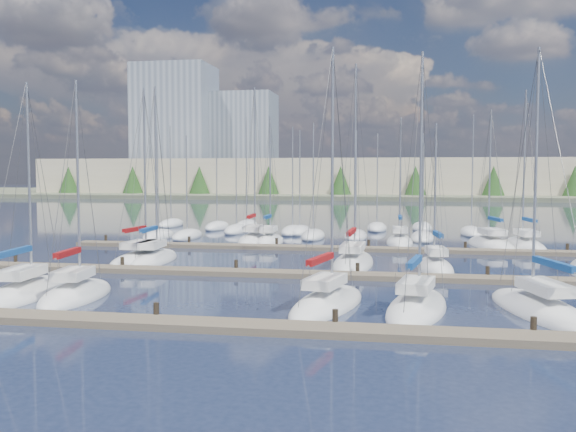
% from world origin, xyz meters
% --- Properties ---
extents(ground, '(400.00, 400.00, 0.00)m').
position_xyz_m(ground, '(0.00, 60.00, 0.00)').
color(ground, '#222C45').
rests_on(ground, ground).
extents(dock_near, '(44.00, 1.93, 1.10)m').
position_xyz_m(dock_near, '(0.00, 2.01, 0.15)').
color(dock_near, '#6B5E4C').
rests_on(dock_near, ground).
extents(dock_mid, '(44.00, 1.93, 1.10)m').
position_xyz_m(dock_mid, '(0.00, 16.01, 0.15)').
color(dock_mid, '#6B5E4C').
rests_on(dock_mid, ground).
extents(dock_far, '(44.00, 1.93, 1.10)m').
position_xyz_m(dock_far, '(0.00, 30.01, 0.15)').
color(dock_far, '#6B5E4C').
rests_on(dock_far, ground).
extents(sailboat_e, '(3.96, 8.54, 13.10)m').
position_xyz_m(sailboat_e, '(7.50, 6.99, 0.18)').
color(sailboat_e, white).
rests_on(sailboat_e, ground).
extents(sailboat_o, '(2.49, 6.58, 12.53)m').
position_xyz_m(sailboat_o, '(-5.40, 34.42, 0.20)').
color(sailboat_o, white).
rests_on(sailboat_o, ground).
extents(sailboat_k, '(3.05, 10.16, 15.05)m').
position_xyz_m(sailboat_k, '(3.38, 21.53, 0.18)').
color(sailboat_k, white).
rests_on(sailboat_k, ground).
extents(sailboat_d, '(4.26, 8.60, 13.51)m').
position_xyz_m(sailboat_d, '(3.17, 7.19, 0.18)').
color(sailboat_d, white).
rests_on(sailboat_d, ground).
extents(sailboat_b, '(3.57, 9.08, 12.21)m').
position_xyz_m(sailboat_b, '(-13.12, 7.22, 0.17)').
color(sailboat_b, white).
rests_on(sailboat_b, ground).
extents(sailboat_i, '(2.86, 8.46, 13.66)m').
position_xyz_m(sailboat_i, '(-11.23, 20.67, 0.19)').
color(sailboat_i, white).
rests_on(sailboat_i, ground).
extents(sailboat_q, '(4.63, 9.41, 12.92)m').
position_xyz_m(sailboat_q, '(14.63, 35.36, 0.17)').
color(sailboat_q, white).
rests_on(sailboat_q, ground).
extents(sailboat_h, '(3.73, 8.26, 13.49)m').
position_xyz_m(sailboat_h, '(-12.09, 20.47, 0.18)').
color(sailboat_h, white).
rests_on(sailboat_h, ground).
extents(sailboat_f, '(4.92, 9.68, 13.24)m').
position_xyz_m(sailboat_f, '(13.18, 7.52, 0.18)').
color(sailboat_f, white).
rests_on(sailboat_f, ground).
extents(sailboat_p, '(2.66, 7.25, 12.37)m').
position_xyz_m(sailboat_p, '(6.60, 35.89, 0.19)').
color(sailboat_p, white).
rests_on(sailboat_p, ground).
extents(sailboat_c, '(3.37, 7.43, 12.22)m').
position_xyz_m(sailboat_c, '(-10.17, 7.16, 0.18)').
color(sailboat_c, white).
rests_on(sailboat_c, ground).
extents(sailboat_n, '(2.98, 8.69, 15.35)m').
position_xyz_m(sailboat_n, '(-7.06, 35.12, 0.20)').
color(sailboat_n, white).
rests_on(sailboat_n, ground).
extents(sailboat_l, '(2.95, 7.01, 10.68)m').
position_xyz_m(sailboat_l, '(9.02, 20.30, 0.18)').
color(sailboat_l, white).
rests_on(sailboat_l, ground).
extents(sailboat_r, '(3.59, 9.19, 14.54)m').
position_xyz_m(sailboat_r, '(17.43, 34.87, 0.19)').
color(sailboat_r, white).
rests_on(sailboat_r, ground).
extents(distant_boats, '(36.93, 20.75, 13.30)m').
position_xyz_m(distant_boats, '(-4.34, 43.76, 0.29)').
color(distant_boats, '#9EA0A5').
rests_on(distant_boats, ground).
extents(shoreline, '(400.00, 60.00, 38.00)m').
position_xyz_m(shoreline, '(-13.29, 149.77, 7.44)').
color(shoreline, '#666B51').
rests_on(shoreline, ground).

